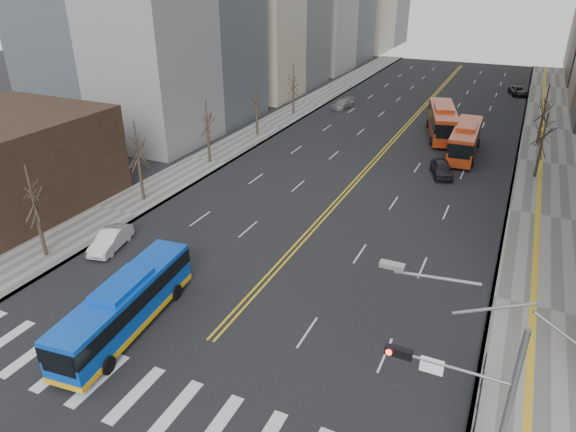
{
  "coord_description": "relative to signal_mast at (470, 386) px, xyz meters",
  "views": [
    {
      "loc": [
        13.65,
        -14.05,
        19.02
      ],
      "look_at": [
        1.07,
        13.21,
        4.46
      ],
      "focal_mm": 32.0,
      "sensor_mm": 36.0,
      "label": 1
    }
  ],
  "objects": [
    {
      "name": "pedestrian_railing",
      "position": [
        0.53,
        4.0,
        -4.03
      ],
      "size": [
        0.06,
        6.06,
        1.02
      ],
      "color": "black",
      "rests_on": "sidewalk_right"
    },
    {
      "name": "sidewalk_left",
      "position": [
        -30.27,
        43.0,
        -4.78
      ],
      "size": [
        5.0,
        130.0,
        0.15
      ],
      "primitive_type": "cube",
      "color": "#65635E",
      "rests_on": "ground"
    },
    {
      "name": "signal_mast",
      "position": [
        0.0,
        0.0,
        0.0
      ],
      "size": [
        5.37,
        0.37,
        9.39
      ],
      "color": "gray",
      "rests_on": "ground"
    },
    {
      "name": "car_white",
      "position": [
        -26.27,
        8.96,
        -4.13
      ],
      "size": [
        2.46,
        4.62,
        1.45
      ],
      "primitive_type": "imported",
      "rotation": [
        0.0,
        0.0,
        0.22
      ],
      "color": "silver",
      "rests_on": "ground"
    },
    {
      "name": "car_silver",
      "position": [
        -24.7,
        56.84,
        -4.18
      ],
      "size": [
        2.66,
        4.92,
        1.35
      ],
      "primitive_type": "imported",
      "rotation": [
        0.0,
        0.0,
        -0.17
      ],
      "color": "gray",
      "rests_on": "ground"
    },
    {
      "name": "car_dark_mid",
      "position": [
        -6.39,
        34.6,
        -4.08
      ],
      "size": [
        3.22,
        4.92,
        1.56
      ],
      "primitive_type": "imported",
      "rotation": [
        0.0,
        0.0,
        0.33
      ],
      "color": "black",
      "rests_on": "ground"
    },
    {
      "name": "centerline",
      "position": [
        -13.77,
        53.0,
        -4.85
      ],
      "size": [
        0.55,
        100.0,
        0.01
      ],
      "color": "gold",
      "rests_on": "ground"
    },
    {
      "name": "red_bus_far",
      "position": [
        -8.82,
        48.44,
        -2.74
      ],
      "size": [
        5.6,
        12.41,
        3.81
      ],
      "color": "#A63311",
      "rests_on": "ground"
    },
    {
      "name": "car_dark_far",
      "position": [
        -1.27,
        77.37,
        -4.18
      ],
      "size": [
        3.61,
        5.34,
        1.36
      ],
      "primitive_type": "imported",
      "rotation": [
        0.0,
        0.0,
        0.3
      ],
      "color": "black",
      "rests_on": "ground"
    },
    {
      "name": "ground",
      "position": [
        -13.77,
        -2.0,
        -4.86
      ],
      "size": [
        220.0,
        220.0,
        0.0
      ],
      "primitive_type": "plane",
      "color": "black"
    },
    {
      "name": "red_bus_near",
      "position": [
        -5.25,
        42.13,
        -2.88
      ],
      "size": [
        3.06,
        11.29,
        3.56
      ],
      "color": "#A63311",
      "rests_on": "ground"
    },
    {
      "name": "crosswalk",
      "position": [
        -13.77,
        -2.0,
        -4.85
      ],
      "size": [
        26.7,
        4.0,
        0.01
      ],
      "color": "silver",
      "rests_on": "ground"
    },
    {
      "name": "street_trees",
      "position": [
        -20.94,
        32.55,
        0.02
      ],
      "size": [
        35.2,
        47.2,
        7.6
      ],
      "color": "black",
      "rests_on": "ground"
    },
    {
      "name": "sidewalk_right",
      "position": [
        3.73,
        43.0,
        -4.78
      ],
      "size": [
        7.0,
        130.0,
        0.15
      ],
      "primitive_type": "cube",
      "color": "#65635E",
      "rests_on": "ground"
    },
    {
      "name": "blue_bus",
      "position": [
        -18.69,
        2.0,
        -3.17
      ],
      "size": [
        3.48,
        11.14,
        3.22
      ],
      "color": "#0C45BF",
      "rests_on": "ground"
    }
  ]
}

